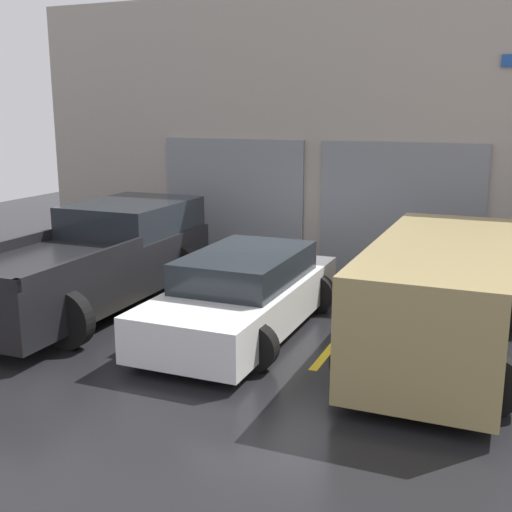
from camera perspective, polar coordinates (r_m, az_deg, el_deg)
name	(u,v)px	position (r m, az deg, el deg)	size (l,w,h in m)	color
ground_plane	(270,310)	(11.17, 1.25, -4.82)	(28.00, 28.00, 0.00)	black
shophouse_building	(327,137)	(13.76, 6.34, 10.48)	(13.71, 0.68, 5.74)	#9E9389
pickup_truck	(96,260)	(11.62, -14.04, -0.33)	(2.65, 5.40, 1.69)	black
sedan_white	(244,294)	(10.01, -1.04, -3.38)	(2.15, 4.43, 1.25)	white
sedan_side	(441,296)	(9.18, 16.13, -3.46)	(2.26, 4.68, 1.66)	#9E8956
parking_stripe_far_left	(22,299)	(12.54, -20.07, -3.61)	(0.12, 2.20, 0.01)	gold
parking_stripe_left	(162,319)	(10.82, -8.32, -5.54)	(0.12, 2.20, 0.01)	gold
parking_stripe_centre	(335,343)	(9.71, 7.02, -7.69)	(0.12, 2.20, 0.01)	gold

